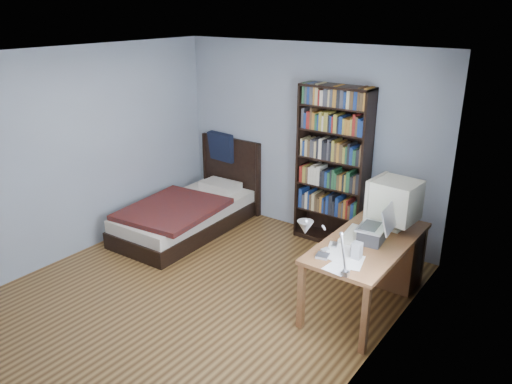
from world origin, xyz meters
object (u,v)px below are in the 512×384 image
(desk, at_px, (383,252))
(bed, at_px, (190,211))
(soda_can, at_px, (367,224))
(laptop, at_px, (374,232))
(keyboard, at_px, (353,235))
(crt_monitor, at_px, (394,201))
(bookshelf, at_px, (333,167))
(desk_lamp, at_px, (312,233))
(speaker, at_px, (357,251))

(desk, relative_size, bed, 0.75)
(soda_can, bearing_deg, laptop, -55.56)
(keyboard, bearing_deg, crt_monitor, 56.08)
(keyboard, xyz_separation_m, bed, (-2.58, 0.31, -0.49))
(soda_can, distance_m, bookshelf, 1.27)
(bed, bearing_deg, laptop, -6.72)
(desk_lamp, bearing_deg, soda_can, 94.79)
(crt_monitor, bearing_deg, bed, -177.19)
(laptop, bearing_deg, keyboard, 174.62)
(desk, bearing_deg, bookshelf, 146.01)
(desk_lamp, distance_m, soda_can, 1.46)
(desk_lamp, bearing_deg, desk, 89.76)
(crt_monitor, bearing_deg, soda_can, -129.35)
(desk, height_order, bookshelf, bookshelf)
(bed, bearing_deg, keyboard, -6.84)
(crt_monitor, bearing_deg, bookshelf, 147.87)
(laptop, height_order, speaker, laptop)
(soda_can, bearing_deg, speaker, -74.01)
(desk, height_order, soda_can, soda_can)
(bed, bearing_deg, bookshelf, 24.81)
(desk, distance_m, keyboard, 0.57)
(speaker, bearing_deg, desk, 94.02)
(speaker, height_order, bed, bed)
(desk, distance_m, soda_can, 0.44)
(desk, xyz_separation_m, bookshelf, (-1.01, 0.68, 0.61))
(keyboard, relative_size, soda_can, 3.78)
(desk_lamp, xyz_separation_m, soda_can, (-0.12, 1.38, -0.46))
(keyboard, bearing_deg, laptop, -12.91)
(bed, bearing_deg, crt_monitor, 2.81)
(desk, relative_size, crt_monitor, 3.00)
(desk_lamp, relative_size, bed, 0.31)
(desk, xyz_separation_m, laptop, (0.05, -0.45, 0.43))
(laptop, distance_m, keyboard, 0.24)
(laptop, xyz_separation_m, bookshelf, (-1.06, 1.13, 0.18))
(laptop, relative_size, speaker, 2.50)
(laptop, relative_size, soda_can, 3.43)
(desk_lamp, height_order, speaker, desk_lamp)
(desk_lamp, height_order, keyboard, desk_lamp)
(bookshelf, bearing_deg, crt_monitor, -32.13)
(crt_monitor, relative_size, bookshelf, 0.26)
(bookshelf, bearing_deg, soda_can, -44.89)
(soda_can, bearing_deg, keyboard, -101.06)
(speaker, bearing_deg, desk_lamp, -95.91)
(desk, height_order, speaker, speaker)
(crt_monitor, height_order, keyboard, crt_monitor)
(laptop, height_order, soda_can, laptop)
(desk, xyz_separation_m, speaker, (0.06, -0.85, 0.40))
(desk, relative_size, laptop, 3.83)
(desk_lamp, bearing_deg, laptop, 87.08)
(desk_lamp, bearing_deg, speaker, 84.41)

